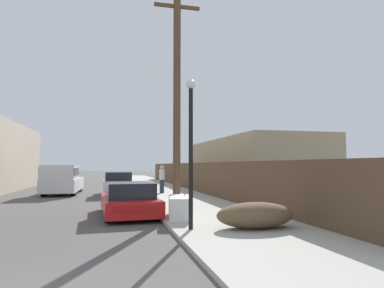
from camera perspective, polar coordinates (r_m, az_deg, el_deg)
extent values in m
cube|color=#ADA89E|center=(27.92, -5.82, -7.23)|extent=(4.20, 63.00, 0.12)
cube|color=silver|center=(11.55, -2.05, -10.54)|extent=(0.98, 1.85, 0.67)
cube|color=white|center=(11.52, -2.05, -8.82)|extent=(0.94, 1.77, 0.03)
cube|color=#333335|center=(12.07, -1.22, -8.45)|extent=(0.06, 0.20, 0.02)
cube|color=gray|center=(11.80, -2.11, -8.61)|extent=(0.73, 0.18, 0.01)
cube|color=gray|center=(11.25, -1.99, -8.85)|extent=(0.73, 0.18, 0.01)
cube|color=red|center=(13.10, -10.53, -9.81)|extent=(2.09, 4.39, 0.54)
cube|color=black|center=(12.67, -10.32, -7.56)|extent=(1.71, 2.15, 0.54)
cube|color=#B21414|center=(10.95, -9.30, -10.57)|extent=(1.46, 0.11, 0.19)
cylinder|color=black|center=(14.37, -14.38, -9.58)|extent=(0.23, 0.66, 0.65)
cylinder|color=black|center=(14.53, -7.86, -9.59)|extent=(0.23, 0.66, 0.65)
cylinder|color=black|center=(11.73, -13.87, -10.98)|extent=(0.23, 0.66, 0.65)
cylinder|color=black|center=(11.92, -5.87, -10.94)|extent=(0.23, 0.66, 0.65)
cube|color=silver|center=(21.86, -12.29, -7.02)|extent=(1.85, 4.50, 0.72)
cube|color=black|center=(21.66, -12.25, -5.34)|extent=(1.56, 2.53, 0.57)
cube|color=#B21414|center=(19.62, -12.01, -7.06)|extent=(1.37, 0.06, 0.25)
cylinder|color=black|center=(23.24, -14.33, -7.24)|extent=(0.21, 0.65, 0.64)
cylinder|color=black|center=(23.30, -10.56, -7.28)|extent=(0.21, 0.65, 0.64)
cylinder|color=black|center=(20.48, -14.28, -7.75)|extent=(0.21, 0.65, 0.64)
cylinder|color=black|center=(20.55, -10.00, -7.79)|extent=(0.21, 0.65, 0.64)
cube|color=silver|center=(24.02, -20.63, -6.32)|extent=(2.16, 5.69, 0.79)
cube|color=silver|center=(22.46, -21.16, -4.40)|extent=(1.97, 2.59, 0.87)
cube|color=black|center=(22.46, -21.16, -4.34)|extent=(2.01, 2.54, 0.48)
cylinder|color=black|center=(22.19, -19.11, -7.07)|extent=(0.28, 0.85, 0.85)
cylinder|color=black|center=(22.46, -23.47, -6.93)|extent=(0.28, 0.85, 0.85)
cylinder|color=black|center=(25.66, -18.17, -6.59)|extent=(0.28, 0.85, 0.85)
cylinder|color=black|center=(25.89, -21.95, -6.48)|extent=(0.28, 0.85, 0.85)
cylinder|color=brown|center=(13.31, -2.53, 8.05)|extent=(0.28, 0.28, 8.83)
cube|color=brown|center=(14.44, -2.49, 21.92)|extent=(1.80, 0.12, 0.12)
cylinder|color=black|center=(9.41, -0.20, -2.38)|extent=(0.12, 0.12, 3.86)
sphere|color=white|center=(9.67, -0.20, 9.92)|extent=(0.26, 0.26, 0.26)
ellipsoid|color=brown|center=(9.83, 10.52, -11.58)|extent=(2.23, 1.21, 0.71)
cube|color=brown|center=(25.04, -0.35, -5.35)|extent=(0.08, 38.27, 1.91)
cube|color=tan|center=(27.51, 9.92, -3.35)|extent=(6.00, 14.62, 3.87)
cylinder|color=#282D42|center=(21.72, -5.05, -7.04)|extent=(0.28, 0.28, 0.83)
cylinder|color=beige|center=(21.69, -5.04, -5.09)|extent=(0.34, 0.34, 0.65)
sphere|color=#DBB293|center=(21.68, -5.03, -3.90)|extent=(0.25, 0.25, 0.25)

